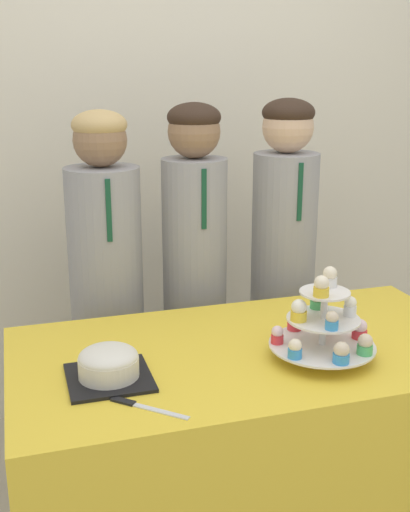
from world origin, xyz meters
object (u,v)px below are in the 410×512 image
(round_cake, at_px, (109,364))
(student_0, at_px, (108,310))
(student_1, at_px, (196,294))
(cupcake_stand, at_px, (324,324))
(cake_knife, at_px, (137,405))
(student_2, at_px, (282,285))

(round_cake, relative_size, student_0, 0.16)
(student_0, xyz_separation_m, student_1, (0.35, -0.00, 0.03))
(round_cake, bearing_deg, cupcake_stand, -4.12)
(round_cake, relative_size, student_1, 0.15)
(round_cake, bearing_deg, cake_knife, -74.82)
(student_0, bearing_deg, cupcake_stand, -55.64)
(student_0, xyz_separation_m, student_2, (0.72, -0.00, 0.03))
(cake_knife, relative_size, cupcake_stand, 0.56)
(cake_knife, distance_m, student_0, 0.88)
(student_0, height_order, student_2, student_2)
(cupcake_stand, height_order, student_0, student_0)
(student_1, height_order, student_2, student_2)
(student_0, relative_size, student_2, 0.98)
(cupcake_stand, distance_m, student_0, 0.93)
(cake_knife, xyz_separation_m, student_0, (0.06, 0.87, -0.08))
(student_0, bearing_deg, cake_knife, -93.78)
(round_cake, height_order, student_2, student_2)
(round_cake, height_order, student_1, student_1)
(student_2, bearing_deg, round_cake, -139.14)
(cupcake_stand, relative_size, student_0, 0.21)
(cake_knife, xyz_separation_m, student_1, (0.41, 0.87, -0.05))
(student_0, bearing_deg, student_1, -0.00)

